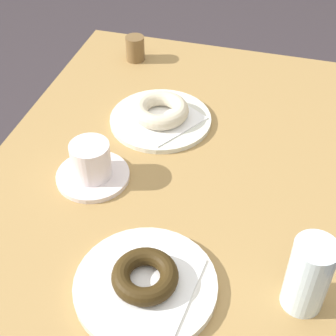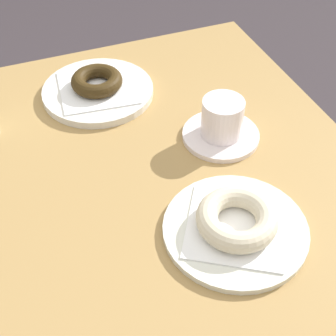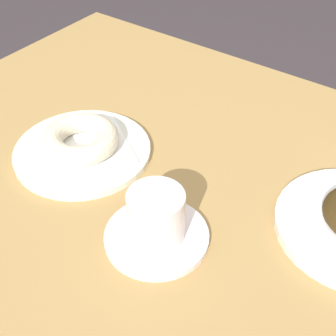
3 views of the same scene
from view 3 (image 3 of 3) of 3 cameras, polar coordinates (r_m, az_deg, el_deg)
The scene contains 5 objects.
table at distance 0.85m, azimuth -0.41°, elevation -4.49°, with size 0.95×0.72×0.71m.
plate_sugar_ring at distance 0.80m, azimuth -9.95°, elevation 1.94°, with size 0.22×0.22×0.01m, color silver.
napkin_sugar_ring at distance 0.79m, azimuth -10.01°, elevation 2.33°, with size 0.14×0.14×0.00m, color white.
donut_sugar_ring at distance 0.78m, azimuth -10.16°, elevation 3.36°, with size 0.12×0.12×0.03m, color beige.
coffee_cup at distance 0.64m, azimuth -1.38°, elevation -6.35°, with size 0.14×0.14×0.08m.
Camera 3 is at (-0.36, 0.48, 1.20)m, focal length 52.22 mm.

